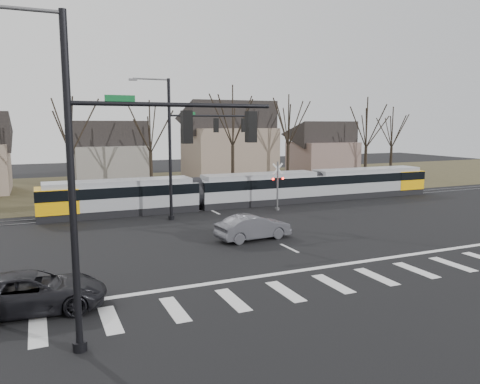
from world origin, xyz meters
name	(u,v)px	position (x,y,z in m)	size (l,w,h in m)	color
ground	(308,257)	(0.00, 0.00, 0.00)	(140.00, 140.00, 0.00)	black
grass_verge	(160,185)	(0.00, 32.00, 0.01)	(140.00, 28.00, 0.01)	#38331E
crosswalk	(355,280)	(0.00, -4.00, 0.01)	(27.00, 2.60, 0.01)	silver
stop_line	(327,267)	(0.00, -1.80, 0.01)	(28.00, 0.35, 0.01)	silver
lane_dashes	(207,208)	(0.00, 16.00, 0.01)	(0.18, 30.00, 0.01)	silver
rail_pair	(207,208)	(0.00, 15.80, 0.03)	(90.00, 1.52, 0.06)	#59595E
tram	(258,188)	(4.80, 16.00, 1.48)	(35.88, 2.66, 2.72)	gray
sedan	(253,227)	(-1.00, 4.69, 0.77)	(4.80, 2.11, 1.53)	#46464C
suv	(31,292)	(-13.37, -2.02, 0.75)	(5.62, 2.97, 1.51)	black
signal_pole_near_left	(125,167)	(-10.41, -6.00, 5.70)	(9.28, 0.44, 10.20)	black
signal_pole_far	(191,142)	(-2.41, 12.50, 5.70)	(9.28, 0.44, 10.20)	black
rail_crossing_signal	(278,187)	(5.00, 12.79, 1.89)	(1.08, 0.36, 4.00)	#59595B
tree_row	(192,143)	(2.00, 26.00, 5.00)	(59.20, 7.20, 10.00)	black
house_b	(109,150)	(-5.00, 36.00, 3.97)	(8.64, 7.56, 7.65)	slate
house_c	(229,139)	(9.00, 33.00, 5.23)	(10.80, 8.64, 10.10)	#806C5C
house_d	(323,146)	(24.00, 35.00, 3.97)	(8.64, 7.56, 7.65)	#6E5751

